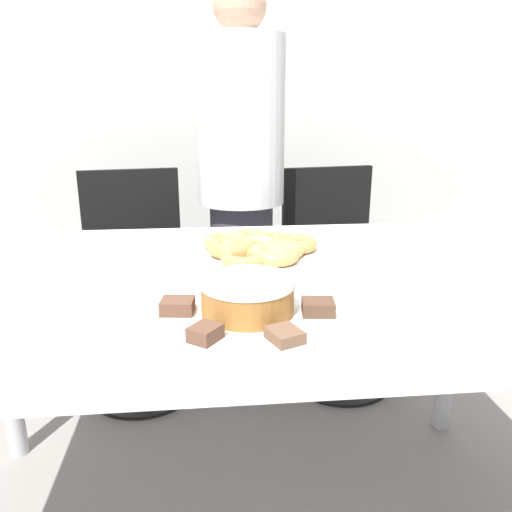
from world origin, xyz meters
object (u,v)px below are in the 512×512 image
person_standing (241,188)px  plate_cake (248,315)px  frosted_cake (247,296)px  office_chair_right (338,283)px  office_chair_left (137,290)px  plate_donuts (262,254)px

person_standing → plate_cake: (-0.07, -1.08, -0.06)m
frosted_cake → office_chair_right: bearing=66.5°
office_chair_right → plate_cake: office_chair_right is taller
office_chair_left → frosted_cake: size_ratio=5.14×
person_standing → office_chair_left: 0.59m
frosted_cake → plate_donuts: bearing=79.8°
office_chair_left → frosted_cake: (0.36, -1.08, 0.38)m
office_chair_left → plate_cake: office_chair_left is taller
plate_donuts → frosted_cake: frosted_cake is taller
person_standing → office_chair_right: (0.40, -0.00, -0.41)m
office_chair_left → office_chair_right: 0.83m
office_chair_right → frosted_cake: office_chair_right is taller
person_standing → office_chair_left: person_standing is taller
office_chair_right → plate_donuts: (-0.40, -0.69, 0.34)m
office_chair_left → plate_donuts: 0.88m
office_chair_right → person_standing: bearing=169.2°
office_chair_left → person_standing: bearing=-9.0°
office_chair_right → frosted_cake: size_ratio=5.14×
person_standing → frosted_cake: size_ratio=9.11×
person_standing → office_chair_right: person_standing is taller
frosted_cake → plate_cake: bearing=-76.0°
person_standing → plate_donuts: person_standing is taller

